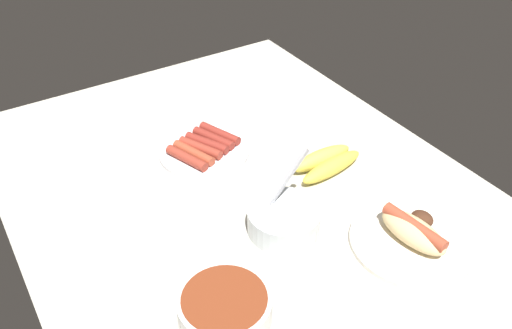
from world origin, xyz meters
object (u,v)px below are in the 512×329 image
plate_hotdog_assembled (412,236)px  bowl_chili (225,307)px  plate_sausages (204,149)px  bowl_coleslaw (284,219)px  banana_bunch (326,162)px

plate_hotdog_assembled → bowl_chili: (4.03, 37.38, 0.76)cm
plate_sausages → bowl_chili: size_ratio=1.35×
bowl_coleslaw → plate_hotdog_assembled: size_ratio=0.64×
plate_hotdog_assembled → banana_bunch: plate_hotdog_assembled is taller
plate_sausages → plate_hotdog_assembled: bearing=-157.4°
bowl_coleslaw → plate_sausages: bearing=2.1°
bowl_coleslaw → banana_bunch: 21.36cm
bowl_coleslaw → bowl_chili: size_ratio=0.95×
bowl_coleslaw → banana_bunch: bearing=-60.3°
bowl_coleslaw → bowl_chili: bowl_coleslaw is taller
bowl_chili → bowl_coleslaw: bearing=-59.2°
plate_sausages → plate_hotdog_assembled: size_ratio=0.91×
plate_sausages → plate_hotdog_assembled: plate_hotdog_assembled is taller
plate_hotdog_assembled → bowl_chili: bearing=83.8°
bowl_chili → banana_bunch: 43.96cm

